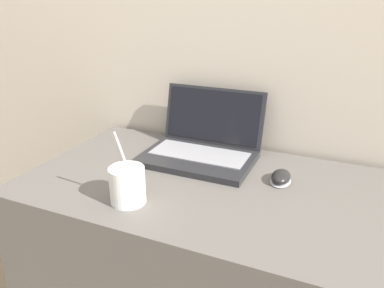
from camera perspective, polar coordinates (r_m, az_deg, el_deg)
name	(u,v)px	position (r m, az deg, el deg)	size (l,w,h in m)	color
desk	(203,283)	(1.30, 1.61, -20.37)	(1.03, 0.60, 0.74)	#5B5651
laptop	(203,144)	(1.23, 1.65, 0.00)	(0.35, 0.29, 0.21)	#232326
drink_cup	(127,184)	(0.97, -9.82, -6.08)	(0.09, 0.09, 0.20)	white
computer_mouse	(281,177)	(1.10, 13.39, -4.98)	(0.06, 0.09, 0.03)	#B2B2B7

